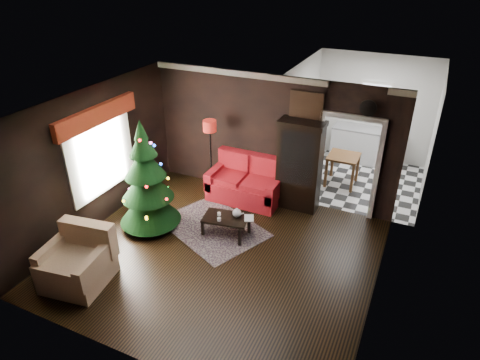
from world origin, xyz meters
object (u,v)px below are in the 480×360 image
at_px(curio_cabinet, 299,167).
at_px(coffee_table, 226,225).
at_px(teapot, 237,213).
at_px(floor_lamp, 211,160).
at_px(kitchen_table, 342,170).
at_px(loveseat, 245,180).
at_px(wall_clock, 368,108).
at_px(armchair, 75,260).
at_px(christmas_tree, 146,180).

xyz_separation_m(curio_cabinet, coffee_table, (-0.94, -1.62, -0.74)).
bearing_deg(teapot, coffee_table, -152.85).
relative_size(floor_lamp, kitchen_table, 2.49).
xyz_separation_m(loveseat, wall_clock, (2.35, 0.40, 1.88)).
bearing_deg(coffee_table, teapot, 27.15).
bearing_deg(curio_cabinet, armchair, -123.60).
height_order(curio_cabinet, floor_lamp, curio_cabinet).
bearing_deg(teapot, loveseat, 107.20).
xyz_separation_m(armchair, coffee_table, (1.65, 2.28, -0.25)).
xyz_separation_m(loveseat, armchair, (-1.44, -3.68, -0.04)).
bearing_deg(loveseat, kitchen_table, 42.51).
height_order(loveseat, wall_clock, wall_clock).
height_order(loveseat, coffee_table, loveseat).
height_order(christmas_tree, kitchen_table, christmas_tree).
bearing_deg(coffee_table, curio_cabinet, 59.88).
bearing_deg(curio_cabinet, coffee_table, -120.12).
bearing_deg(wall_clock, floor_lamp, -172.83).
height_order(christmas_tree, teapot, christmas_tree).
bearing_deg(christmas_tree, floor_lamp, 74.81).
bearing_deg(wall_clock, coffee_table, -139.94).
distance_m(coffee_table, kitchen_table, 3.44).
height_order(floor_lamp, wall_clock, wall_clock).
distance_m(loveseat, teapot, 1.36).
bearing_deg(wall_clock, teapot, -138.87).
xyz_separation_m(coffee_table, wall_clock, (2.14, 1.80, 2.17)).
xyz_separation_m(loveseat, curio_cabinet, (1.15, 0.22, 0.45)).
height_order(armchair, teapot, armchair).
relative_size(curio_cabinet, armchair, 1.81).
bearing_deg(armchair, curio_cabinet, 48.02).
distance_m(curio_cabinet, teapot, 1.75).
height_order(teapot, kitchen_table, kitchen_table).
bearing_deg(floor_lamp, wall_clock, 7.17).
bearing_deg(kitchen_table, christmas_tree, -132.62).
xyz_separation_m(floor_lamp, christmas_tree, (-0.48, -1.75, 0.22)).
relative_size(floor_lamp, christmas_tree, 0.80).
distance_m(armchair, wall_clock, 5.89).
xyz_separation_m(wall_clock, kitchen_table, (-0.55, 1.25, -2.00)).
distance_m(floor_lamp, kitchen_table, 3.16).
height_order(floor_lamp, armchair, floor_lamp).
distance_m(loveseat, wall_clock, 3.04).
bearing_deg(curio_cabinet, floor_lamp, -173.64).
bearing_deg(floor_lamp, kitchen_table, 31.89).
bearing_deg(wall_clock, loveseat, -170.34).
xyz_separation_m(armchair, wall_clock, (3.79, 4.08, 1.92)).
bearing_deg(loveseat, curio_cabinet, 10.83).
relative_size(teapot, wall_clock, 0.62).
distance_m(armchair, coffee_table, 2.83).
distance_m(curio_cabinet, kitchen_table, 1.67).
xyz_separation_m(armchair, kitchen_table, (3.24, 5.33, -0.08)).
xyz_separation_m(teapot, wall_clock, (1.95, 1.70, 1.88)).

